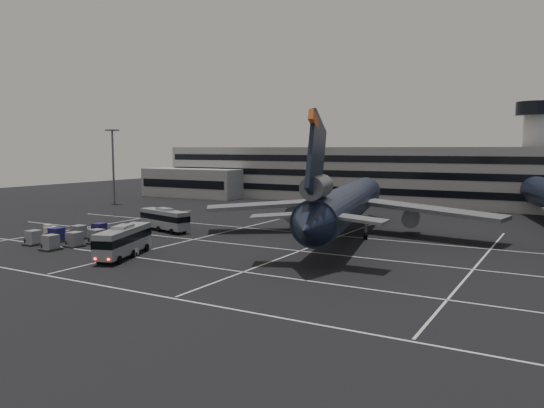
{
  "coord_description": "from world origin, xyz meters",
  "views": [
    {
      "loc": [
        43.47,
        -58.54,
        13.68
      ],
      "look_at": [
        2.42,
        13.16,
        5.0
      ],
      "focal_mm": 35.0,
      "sensor_mm": 36.0,
      "label": 1
    }
  ],
  "objects_px": {
    "bus_far": "(165,218)",
    "tug_a": "(51,229)",
    "trijet_main": "(347,203)",
    "uld_cluster": "(77,236)",
    "bus_near": "(124,240)"
  },
  "relations": [
    {
      "from": "bus_far",
      "to": "tug_a",
      "type": "height_order",
      "value": "bus_far"
    },
    {
      "from": "bus_far",
      "to": "tug_a",
      "type": "relative_size",
      "value": 4.46
    },
    {
      "from": "trijet_main",
      "to": "bus_far",
      "type": "relative_size",
      "value": 5.1
    },
    {
      "from": "bus_far",
      "to": "uld_cluster",
      "type": "xyz_separation_m",
      "value": [
        -3.78,
        -14.79,
        -1.09
      ]
    },
    {
      "from": "tug_a",
      "to": "trijet_main",
      "type": "bearing_deg",
      "value": 6.27
    },
    {
      "from": "trijet_main",
      "to": "bus_far",
      "type": "xyz_separation_m",
      "value": [
        -28.35,
        -9.6,
        -3.14
      ]
    },
    {
      "from": "uld_cluster",
      "to": "trijet_main",
      "type": "bearing_deg",
      "value": 37.2
    },
    {
      "from": "tug_a",
      "to": "bus_far",
      "type": "bearing_deg",
      "value": 17.18
    },
    {
      "from": "bus_near",
      "to": "uld_cluster",
      "type": "distance_m",
      "value": 14.17
    },
    {
      "from": "uld_cluster",
      "to": "bus_far",
      "type": "bearing_deg",
      "value": 75.67
    },
    {
      "from": "bus_near",
      "to": "uld_cluster",
      "type": "height_order",
      "value": "bus_near"
    },
    {
      "from": "tug_a",
      "to": "bus_near",
      "type": "bearing_deg",
      "value": -37.28
    },
    {
      "from": "bus_far",
      "to": "uld_cluster",
      "type": "relative_size",
      "value": 0.79
    },
    {
      "from": "bus_near",
      "to": "tug_a",
      "type": "distance_m",
      "value": 25.81
    },
    {
      "from": "trijet_main",
      "to": "uld_cluster",
      "type": "relative_size",
      "value": 4.06
    }
  ]
}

